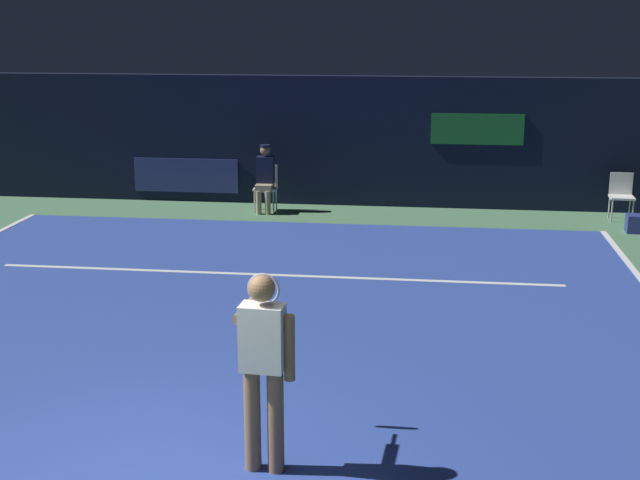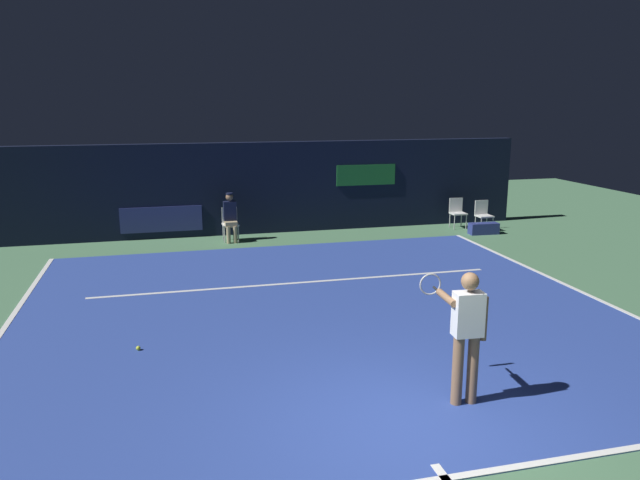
% 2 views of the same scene
% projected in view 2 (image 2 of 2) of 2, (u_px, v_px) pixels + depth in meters
% --- Properties ---
extents(ground_plane, '(31.88, 31.88, 0.00)m').
position_uv_depth(ground_plane, '(320.00, 312.00, 11.13)').
color(ground_plane, '#4C7A56').
extents(court_surface, '(10.82, 10.47, 0.01)m').
position_uv_depth(court_surface, '(320.00, 312.00, 11.13)').
color(court_surface, '#2D479E').
rests_on(court_surface, ground).
extents(line_baseline, '(10.82, 0.10, 0.01)m').
position_uv_depth(line_baseline, '(445.00, 478.00, 6.23)').
color(line_baseline, white).
rests_on(line_baseline, court_surface).
extents(line_sideline_left, '(0.10, 10.47, 0.01)m').
position_uv_depth(line_sideline_left, '(576.00, 289.00, 12.41)').
color(line_sideline_left, white).
rests_on(line_sideline_left, court_surface).
extents(line_service, '(8.44, 0.10, 0.01)m').
position_uv_depth(line_service, '(298.00, 283.00, 12.86)').
color(line_service, white).
rests_on(line_service, court_surface).
extents(line_centre_mark, '(0.10, 0.30, 0.01)m').
position_uv_depth(line_centre_mark, '(441.00, 473.00, 6.32)').
color(line_centre_mark, white).
rests_on(line_centre_mark, court_surface).
extents(back_wall, '(15.75, 0.33, 2.60)m').
position_uv_depth(back_wall, '(259.00, 188.00, 17.50)').
color(back_wall, black).
rests_on(back_wall, ground).
extents(tennis_player, '(0.56, 0.96, 1.73)m').
position_uv_depth(tennis_player, '(466.00, 329.00, 7.59)').
color(tennis_player, '#8C6647').
rests_on(tennis_player, ground).
extents(line_judge_on_chair, '(0.44, 0.53, 1.32)m').
position_uv_depth(line_judge_on_chair, '(230.00, 216.00, 16.55)').
color(line_judge_on_chair, white).
rests_on(line_judge_on_chair, ground).
extents(courtside_chair_near, '(0.45, 0.42, 0.88)m').
position_uv_depth(courtside_chair_near, '(483.00, 214.00, 17.97)').
color(courtside_chair_near, white).
rests_on(courtside_chair_near, ground).
extents(courtside_chair_far, '(0.45, 0.43, 0.88)m').
position_uv_depth(courtside_chair_far, '(457.00, 211.00, 18.38)').
color(courtside_chair_far, white).
rests_on(courtside_chair_far, ground).
extents(tennis_ball, '(0.07, 0.07, 0.07)m').
position_uv_depth(tennis_ball, '(138.00, 348.00, 9.40)').
color(tennis_ball, '#CCE033').
rests_on(tennis_ball, court_surface).
extents(equipment_bag, '(0.85, 0.36, 0.32)m').
position_uv_depth(equipment_bag, '(484.00, 229.00, 17.56)').
color(equipment_bag, navy).
rests_on(equipment_bag, ground).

